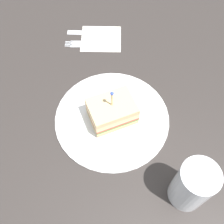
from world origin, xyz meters
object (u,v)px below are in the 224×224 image
sandwich_half_center (112,111)px  fork (85,44)px  napkin (101,39)px  plate (112,118)px  knife (89,33)px  drink_glass (191,187)px

sandwich_half_center → fork: (22.17, 6.46, -3.06)cm
napkin → plate: bearing=-174.5°
plate → knife: (26.21, 5.62, -0.24)cm
sandwich_half_center → napkin: 24.35cm
sandwich_half_center → napkin: size_ratio=1.08×
plate → napkin: plate is taller
napkin → knife: size_ratio=0.80×
drink_glass → napkin: drink_glass is taller
sandwich_half_center → plate: bearing=-69.3°
napkin → knife: (2.20, 3.31, 0.10)cm
sandwich_half_center → knife: sandwich_half_center is taller
fork → knife: same height
fork → sandwich_half_center: bearing=-163.7°
drink_glass → knife: drink_glass is taller
plate → sandwich_half_center: bearing=110.7°
knife → drink_glass: bearing=-156.2°
plate → knife: 26.81cm
fork → knife: (4.07, -0.93, 0.00)cm
plate → napkin: 24.12cm
plate → drink_glass: 21.46cm
drink_glass → sandwich_half_center: bearing=39.0°
drink_glass → fork: size_ratio=0.84×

